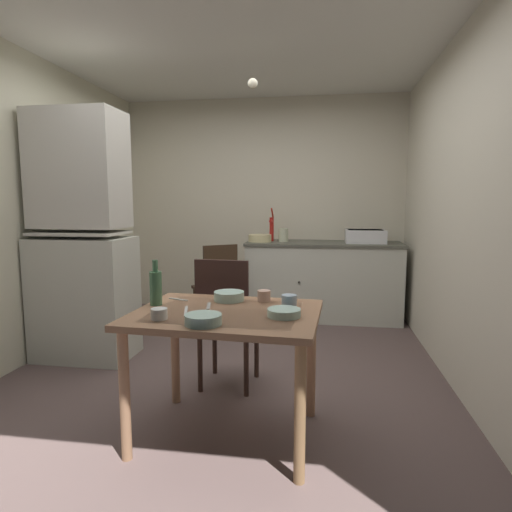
{
  "coord_description": "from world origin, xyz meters",
  "views": [
    {
      "loc": [
        0.74,
        -3.22,
        1.36
      ],
      "look_at": [
        0.24,
        0.02,
        0.94
      ],
      "focal_mm": 30.0,
      "sensor_mm": 36.0,
      "label": 1
    }
  ],
  "objects_px": {
    "mixing_bowl_counter": "(260,238)",
    "sink_basin": "(365,236)",
    "hand_pump": "(272,227)",
    "serving_bowl_wide": "(229,296)",
    "hutch_cabinet": "(83,245)",
    "chair_far_side": "(226,322)",
    "glass_bottle": "(156,287)",
    "chair_by_counter": "(217,284)",
    "dining_table": "(226,329)",
    "teacup_mint": "(159,314)"
  },
  "relations": [
    {
      "from": "mixing_bowl_counter",
      "to": "serving_bowl_wide",
      "type": "distance_m",
      "value": 2.36
    },
    {
      "from": "hand_pump",
      "to": "glass_bottle",
      "type": "relative_size",
      "value": 1.44
    },
    {
      "from": "hand_pump",
      "to": "serving_bowl_wide",
      "type": "bearing_deg",
      "value": -89.42
    },
    {
      "from": "mixing_bowl_counter",
      "to": "chair_far_side",
      "type": "xyz_separation_m",
      "value": [
        0.05,
        -1.99,
        -0.44
      ]
    },
    {
      "from": "hand_pump",
      "to": "chair_far_side",
      "type": "bearing_deg",
      "value": -92.14
    },
    {
      "from": "sink_basin",
      "to": "dining_table",
      "type": "distance_m",
      "value": 2.87
    },
    {
      "from": "chair_by_counter",
      "to": "serving_bowl_wide",
      "type": "bearing_deg",
      "value": -73.58
    },
    {
      "from": "sink_basin",
      "to": "chair_by_counter",
      "type": "xyz_separation_m",
      "value": [
        -1.59,
        -0.55,
        -0.5
      ]
    },
    {
      "from": "teacup_mint",
      "to": "glass_bottle",
      "type": "relative_size",
      "value": 0.32
    },
    {
      "from": "chair_far_side",
      "to": "dining_table",
      "type": "bearing_deg",
      "value": -77.01
    },
    {
      "from": "mixing_bowl_counter",
      "to": "sink_basin",
      "type": "bearing_deg",
      "value": 2.39
    },
    {
      "from": "glass_bottle",
      "to": "chair_by_counter",
      "type": "bearing_deg",
      "value": 93.89
    },
    {
      "from": "hand_pump",
      "to": "mixing_bowl_counter",
      "type": "distance_m",
      "value": 0.2
    },
    {
      "from": "chair_by_counter",
      "to": "teacup_mint",
      "type": "height_order",
      "value": "chair_by_counter"
    },
    {
      "from": "sink_basin",
      "to": "chair_by_counter",
      "type": "height_order",
      "value": "sink_basin"
    },
    {
      "from": "chair_by_counter",
      "to": "teacup_mint",
      "type": "relative_size",
      "value": 10.46
    },
    {
      "from": "teacup_mint",
      "to": "sink_basin",
      "type": "bearing_deg",
      "value": 65.37
    },
    {
      "from": "serving_bowl_wide",
      "to": "hutch_cabinet",
      "type": "bearing_deg",
      "value": 151.03
    },
    {
      "from": "hand_pump",
      "to": "mixing_bowl_counter",
      "type": "bearing_deg",
      "value": -142.7
    },
    {
      "from": "hand_pump",
      "to": "chair_by_counter",
      "type": "distance_m",
      "value": 0.99
    },
    {
      "from": "chair_far_side",
      "to": "glass_bottle",
      "type": "xyz_separation_m",
      "value": [
        -0.3,
        -0.54,
        0.36
      ]
    },
    {
      "from": "hand_pump",
      "to": "glass_bottle",
      "type": "bearing_deg",
      "value": -98.28
    },
    {
      "from": "hutch_cabinet",
      "to": "dining_table",
      "type": "distance_m",
      "value": 1.87
    },
    {
      "from": "serving_bowl_wide",
      "to": "teacup_mint",
      "type": "distance_m",
      "value": 0.55
    },
    {
      "from": "hutch_cabinet",
      "to": "serving_bowl_wide",
      "type": "height_order",
      "value": "hutch_cabinet"
    },
    {
      "from": "mixing_bowl_counter",
      "to": "chair_by_counter",
      "type": "relative_size",
      "value": 0.29
    },
    {
      "from": "hand_pump",
      "to": "dining_table",
      "type": "height_order",
      "value": "hand_pump"
    },
    {
      "from": "hutch_cabinet",
      "to": "chair_far_side",
      "type": "distance_m",
      "value": 1.51
    },
    {
      "from": "dining_table",
      "to": "teacup_mint",
      "type": "xyz_separation_m",
      "value": [
        -0.31,
        -0.22,
        0.13
      ]
    },
    {
      "from": "sink_basin",
      "to": "chair_far_side",
      "type": "height_order",
      "value": "sink_basin"
    },
    {
      "from": "hutch_cabinet",
      "to": "chair_far_side",
      "type": "xyz_separation_m",
      "value": [
        1.36,
        -0.45,
        -0.49
      ]
    },
    {
      "from": "sink_basin",
      "to": "hand_pump",
      "type": "height_order",
      "value": "hand_pump"
    },
    {
      "from": "teacup_mint",
      "to": "hand_pump",
      "type": "bearing_deg",
      "value": 85.19
    },
    {
      "from": "dining_table",
      "to": "chair_by_counter",
      "type": "bearing_deg",
      "value": 105.52
    },
    {
      "from": "hutch_cabinet",
      "to": "glass_bottle",
      "type": "relative_size",
      "value": 7.75
    },
    {
      "from": "hutch_cabinet",
      "to": "glass_bottle",
      "type": "bearing_deg",
      "value": -43.15
    },
    {
      "from": "hand_pump",
      "to": "sink_basin",
      "type": "bearing_deg",
      "value": -2.41
    },
    {
      "from": "hutch_cabinet",
      "to": "serving_bowl_wide",
      "type": "distance_m",
      "value": 1.68
    },
    {
      "from": "serving_bowl_wide",
      "to": "hand_pump",
      "type": "bearing_deg",
      "value": 90.58
    },
    {
      "from": "mixing_bowl_counter",
      "to": "chair_far_side",
      "type": "relative_size",
      "value": 0.28
    },
    {
      "from": "chair_far_side",
      "to": "glass_bottle",
      "type": "bearing_deg",
      "value": -119.36
    },
    {
      "from": "sink_basin",
      "to": "serving_bowl_wide",
      "type": "xyz_separation_m",
      "value": [
        -1.05,
        -2.4,
        -0.2
      ]
    },
    {
      "from": "mixing_bowl_counter",
      "to": "chair_by_counter",
      "type": "height_order",
      "value": "mixing_bowl_counter"
    },
    {
      "from": "sink_basin",
      "to": "hand_pump",
      "type": "distance_m",
      "value": 1.08
    },
    {
      "from": "serving_bowl_wide",
      "to": "sink_basin",
      "type": "bearing_deg",
      "value": 66.41
    },
    {
      "from": "serving_bowl_wide",
      "to": "glass_bottle",
      "type": "distance_m",
      "value": 0.45
    },
    {
      "from": "chair_far_side",
      "to": "serving_bowl_wide",
      "type": "bearing_deg",
      "value": -74.17
    },
    {
      "from": "mixing_bowl_counter",
      "to": "serving_bowl_wide",
      "type": "height_order",
      "value": "mixing_bowl_counter"
    },
    {
      "from": "teacup_mint",
      "to": "chair_far_side",
      "type": "bearing_deg",
      "value": 78.67
    },
    {
      "from": "hutch_cabinet",
      "to": "mixing_bowl_counter",
      "type": "height_order",
      "value": "hutch_cabinet"
    }
  ]
}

